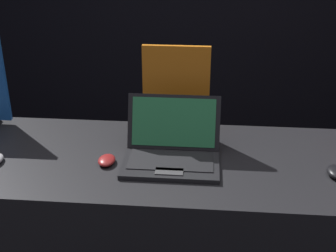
% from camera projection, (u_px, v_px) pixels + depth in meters
% --- Properties ---
extents(display_counter, '(2.33, 0.70, 0.90)m').
position_uv_depth(display_counter, '(170.00, 244.00, 2.15)').
color(display_counter, black).
rests_on(display_counter, ground_plane).
extents(laptop_middle, '(0.39, 0.32, 0.24)m').
position_uv_depth(laptop_middle, '(172.00, 148.00, 1.92)').
color(laptop_middle, black).
rests_on(laptop_middle, display_counter).
extents(mouse_middle, '(0.07, 0.10, 0.03)m').
position_uv_depth(mouse_middle, '(107.00, 160.00, 1.91)').
color(mouse_middle, maroon).
rests_on(mouse_middle, display_counter).
extents(promo_stand_middle, '(0.29, 0.07, 0.43)m').
position_uv_depth(promo_stand_middle, '(176.00, 95.00, 2.06)').
color(promo_stand_middle, black).
rests_on(promo_stand_middle, display_counter).
extents(mouse_back, '(0.07, 0.10, 0.03)m').
position_uv_depth(mouse_back, '(336.00, 172.00, 1.83)').
color(mouse_back, black).
rests_on(mouse_back, display_counter).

